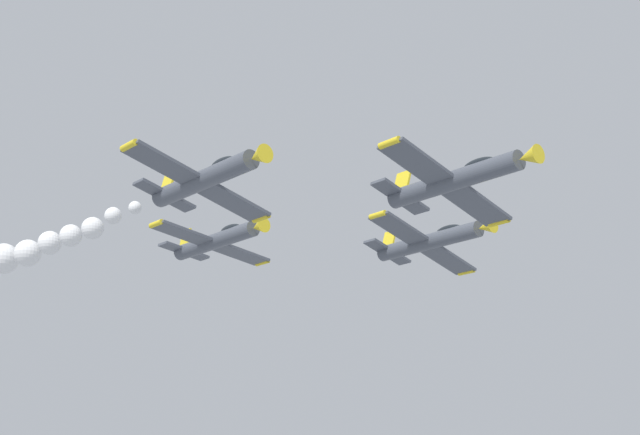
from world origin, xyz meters
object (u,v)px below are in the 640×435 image
at_px(airplane_lead, 455,180).
at_px(airplane_left_inner, 430,241).
at_px(airplane_left_outer, 216,240).
at_px(airplane_right_inner, 205,179).

bearing_deg(airplane_lead, airplane_left_inner, -131.81).
bearing_deg(airplane_left_inner, airplane_left_outer, -46.05).
height_order(airplane_lead, airplane_left_outer, airplane_left_outer).
xyz_separation_m(airplane_lead, airplane_left_inner, (-9.35, -10.45, 0.23)).
relative_size(airplane_right_inner, airplane_left_outer, 1.00).
xyz_separation_m(airplane_right_inner, airplane_left_outer, (-8.78, -11.51, 0.27)).
xyz_separation_m(airplane_lead, airplane_left_outer, (1.04, -21.23, 0.63)).
relative_size(airplane_lead, airplane_right_inner, 1.00).
height_order(airplane_left_inner, airplane_right_inner, airplane_right_inner).
xyz_separation_m(airplane_left_inner, airplane_left_outer, (10.39, -10.78, 0.40)).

